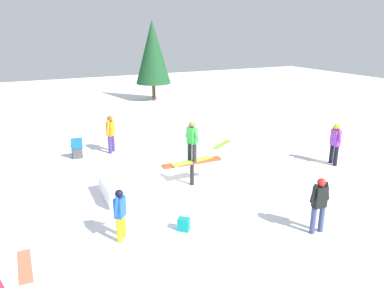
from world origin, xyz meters
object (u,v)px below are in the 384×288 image
Objects in this scene: rail_feature at (192,165)px; main_rider_on_rail at (192,142)px; bystander_purple at (335,142)px; loose_snowboard_coral at (25,266)px; backpack_on_snow at (184,224)px; pine_tree_far at (153,52)px; bystander_black at (319,203)px; folding_chair at (77,148)px; bystander_blue at (120,212)px; bystander_orange at (111,132)px; loose_snowboard_lime at (222,144)px.

main_rider_on_rail is (0.00, 0.00, 0.82)m from rail_feature.
bystander_purple is 11.32m from loose_snowboard_coral.
main_rider_on_rail is 4.57× the size of backpack_on_snow.
pine_tree_far is (9.67, 17.31, 3.40)m from loose_snowboard_coral.
bystander_black is 1.72× the size of folding_chair.
folding_chair is (0.13, 6.78, -0.34)m from bystander_blue.
bystander_purple is at bearing 57.63° from backpack_on_snow.
backpack_on_snow reaches higher than loose_snowboard_coral.
bystander_black reaches higher than backpack_on_snow.
rail_feature is at bearing 56.50° from bystander_orange.
bystander_purple is at bearing -80.43° from loose_snowboard_coral.
bystander_black reaches higher than loose_snowboard_coral.
main_rider_on_rail is 1.01× the size of loose_snowboard_lime.
loose_snowboard_lime is at bearing 94.62° from backpack_on_snow.
main_rider_on_rail reaches higher than bystander_black.
pine_tree_far is (5.84, 10.30, 2.52)m from bystander_orange.
loose_snowboard_lime is 10.38m from loose_snowboard_coral.
loose_snowboard_lime is at bearing -55.14° from loose_snowboard_coral.
loose_snowboard_coral is (-8.58, -5.84, 0.00)m from loose_snowboard_lime.
bystander_orange is at bearing -172.61° from folding_chair.
rail_feature is 5.91m from loose_snowboard_coral.
bystander_orange reaches higher than bystander_blue.
rail_feature is 1.34× the size of main_rider_on_rail.
rail_feature is 1.29× the size of bystander_purple.
bystander_orange is (-3.06, 8.79, 0.04)m from bystander_black.
loose_snowboard_lime is 0.28× the size of pine_tree_far.
bystander_purple is 4.90m from loose_snowboard_lime.
main_rider_on_rail is 3.27m from backpack_on_snow.
bystander_blue is at bearing 114.72° from bystander_purple.
loose_snowboard_lime is 4.54× the size of backpack_on_snow.
rail_feature is 1.55× the size of loose_snowboard_coral.
backpack_on_snow is (-7.31, -1.91, -0.74)m from bystander_purple.
pine_tree_far is (4.31, 14.90, 1.90)m from main_rider_on_rail.
bystander_blue is 0.88× the size of loose_snowboard_lime.
loose_snowboard_lime is at bearing -95.40° from pine_tree_far.
bystander_blue is (-3.10, -2.27, 0.06)m from rail_feature.
bystander_orange is 1.18× the size of loose_snowboard_coral.
rail_feature is 5.41m from folding_chair.
folding_chair reaches higher than backpack_on_snow.
backpack_on_snow is (-1.52, -2.57, -0.53)m from rail_feature.
loose_snowboard_coral is 3.97× the size of backpack_on_snow.
bystander_orange reaches higher than bystander_black.
bystander_purple is at bearing 142.24° from bystander_blue.
bystander_orange is (-7.32, 5.26, -0.02)m from bystander_purple.
bystander_blue reaches higher than rail_feature.
backpack_on_snow is at bearing -119.17° from rail_feature.
main_rider_on_rail reaches higher than loose_snowboard_lime.
rail_feature is at bearing 168.21° from bystander_blue.
backpack_on_snow is at bearing -23.22° from bystander_black.
loose_snowboard_lime is (3.23, 3.42, -0.69)m from rail_feature.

